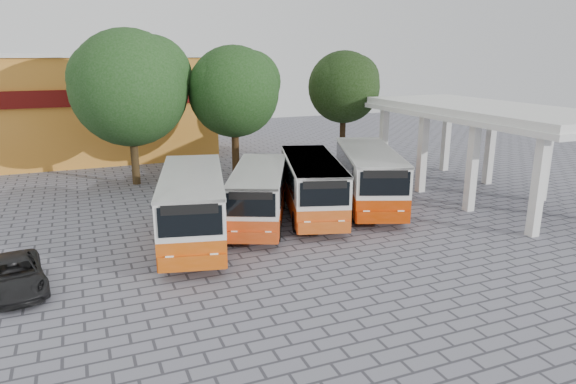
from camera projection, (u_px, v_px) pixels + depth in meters
name	position (u px, v px, depth m)	size (l,w,h in m)	color
ground	(360.00, 240.00, 23.51)	(90.00, 90.00, 0.00)	slate
terminal_shelter	(486.00, 114.00, 29.66)	(6.80, 15.80, 5.40)	silver
shophouse_block	(82.00, 106.00, 41.59)	(20.40, 10.40, 8.30)	orange
bus_far_left	(193.00, 203.00, 22.98)	(4.56, 9.20, 3.16)	#CB4E0A
bus_centre_left	(259.00, 192.00, 25.48)	(5.35, 8.39, 2.82)	#CB4412
bus_centre_right	(312.00, 183.00, 26.84)	(4.86, 8.86, 3.01)	#CE5014
bus_far_right	(369.00, 174.00, 28.39)	(5.72, 9.45, 3.18)	#BE3300
tree_left	(130.00, 84.00, 32.09)	(7.67, 7.31, 9.86)	#423019
tree_middle	(235.00, 89.00, 33.93)	(6.32, 6.02, 8.86)	#3E2813
tree_right	(345.00, 85.00, 37.26)	(5.46, 5.20, 8.54)	#322213
parked_car	(14.00, 275.00, 18.43)	(1.95, 4.23, 1.18)	black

